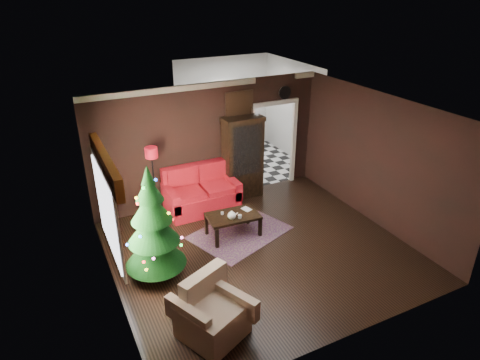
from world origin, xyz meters
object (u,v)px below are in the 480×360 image
curio_cabinet (243,159)px  coffee_table (233,225)px  christmas_tree (153,224)px  wall_clock (285,92)px  loveseat (202,190)px  kitchen_table (240,157)px  armchair (212,310)px  floor_lamp (154,185)px  teapot (232,215)px

curio_cabinet → coffee_table: size_ratio=1.81×
christmas_tree → coffee_table: size_ratio=1.95×
curio_cabinet → wall_clock: wall_clock is taller
loveseat → kitchen_table: (1.80, 1.65, -0.12)m
armchair → wall_clock: size_ratio=2.81×
curio_cabinet → wall_clock: bearing=8.5°
floor_lamp → wall_clock: (3.40, 0.33, 1.55)m
christmas_tree → armchair: size_ratio=2.27×
curio_cabinet → kitchen_table: curio_cabinet is taller
loveseat → curio_cabinet: 1.25m
curio_cabinet → coffee_table: curio_cabinet is taller
armchair → kitchen_table: armchair is taller
wall_clock → armchair: bearing=-132.1°
christmas_tree → coffee_table: bearing=17.6°
coffee_table → teapot: 0.37m
christmas_tree → kitchen_table: (3.41, 3.52, -0.68)m
floor_lamp → christmas_tree: christmas_tree is taller
armchair → floor_lamp: bearing=62.4°
loveseat → floor_lamp: 1.10m
coffee_table → wall_clock: bearing=38.0°
loveseat → coffee_table: bearing=-82.8°
loveseat → teapot: bearing=-87.4°
christmas_tree → teapot: (1.68, 0.42, -0.48)m
kitchen_table → wall_clock: bearing=-66.3°
coffee_table → wall_clock: 3.50m
christmas_tree → wall_clock: size_ratio=6.37×
kitchen_table → coffee_table: bearing=-118.9°
loveseat → christmas_tree: christmas_tree is taller
floor_lamp → armchair: size_ratio=1.89×
armchair → teapot: armchair is taller
wall_clock → kitchen_table: (-0.55, 1.25, -2.00)m
floor_lamp → wall_clock: bearing=5.6°
kitchen_table → curio_cabinet: bearing=-114.4°
floor_lamp → coffee_table: bearing=-48.5°
floor_lamp → armchair: bearing=-93.6°
curio_cabinet → armchair: size_ratio=2.11×
loveseat → armchair: (-1.28, -3.62, -0.04)m
loveseat → wall_clock: (2.35, 0.40, 1.88)m
loveseat → kitchen_table: size_ratio=2.27×
curio_cabinet → christmas_tree: (-2.76, -2.09, 0.10)m
loveseat → armchair: 3.84m
loveseat → christmas_tree: 2.53m
coffee_table → kitchen_table: 3.38m
floor_lamp → christmas_tree: 2.03m
armchair → teapot: size_ratio=4.74×
teapot → kitchen_table: bearing=60.8°
loveseat → wall_clock: wall_clock is taller
kitchen_table → christmas_tree: bearing=-134.1°
curio_cabinet → loveseat: bearing=-169.2°
floor_lamp → kitchen_table: size_ratio=2.27×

